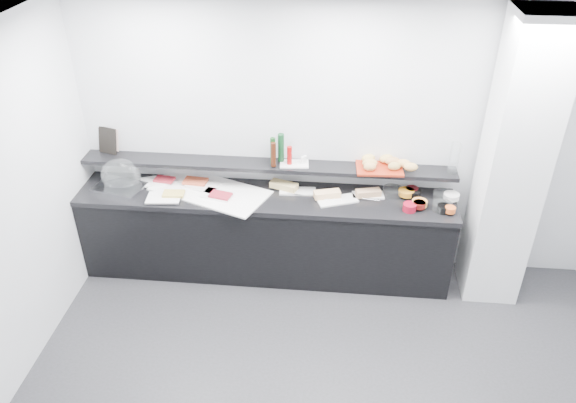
# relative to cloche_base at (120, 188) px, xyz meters

# --- Properties ---
(back_wall) EXTENTS (5.00, 0.02, 2.70)m
(back_wall) POSITION_rel_cloche_base_xyz_m (2.11, 0.33, 0.43)
(back_wall) COLOR silver
(back_wall) RESTS_ON ground
(ceiling) EXTENTS (5.00, 5.00, 0.00)m
(ceiling) POSITION_rel_cloche_base_xyz_m (2.11, -1.67, 1.78)
(ceiling) COLOR white
(ceiling) RESTS_ON back_wall
(column) EXTENTS (0.50, 0.50, 2.70)m
(column) POSITION_rel_cloche_base_xyz_m (3.61, -0.02, 0.43)
(column) COLOR silver
(column) RESTS_ON ground
(buffet_cabinet) EXTENTS (3.60, 0.60, 0.85)m
(buffet_cabinet) POSITION_rel_cloche_base_xyz_m (1.41, 0.03, -0.50)
(buffet_cabinet) COLOR black
(buffet_cabinet) RESTS_ON ground
(counter_top) EXTENTS (3.62, 0.62, 0.05)m
(counter_top) POSITION_rel_cloche_base_xyz_m (1.41, 0.03, -0.05)
(counter_top) COLOR black
(counter_top) RESTS_ON buffet_cabinet
(wall_shelf) EXTENTS (3.60, 0.25, 0.04)m
(wall_shelf) POSITION_rel_cloche_base_xyz_m (1.41, 0.20, 0.21)
(wall_shelf) COLOR black
(wall_shelf) RESTS_ON back_wall
(cloche_base) EXTENTS (0.52, 0.41, 0.04)m
(cloche_base) POSITION_rel_cloche_base_xyz_m (0.00, 0.00, 0.00)
(cloche_base) COLOR silver
(cloche_base) RESTS_ON counter_top
(cloche_dome) EXTENTS (0.41, 0.30, 0.34)m
(cloche_dome) POSITION_rel_cloche_base_xyz_m (0.01, 0.06, 0.11)
(cloche_dome) COLOR white
(cloche_dome) RESTS_ON cloche_base
(linen_runner) EXTENTS (1.23, 0.90, 0.01)m
(linen_runner) POSITION_rel_cloche_base_xyz_m (0.88, 0.05, -0.01)
(linen_runner) COLOR white
(linen_runner) RESTS_ON counter_top
(platter_meat_a) EXTENTS (0.34, 0.28, 0.01)m
(platter_meat_a) POSITION_rel_cloche_base_xyz_m (0.31, 0.15, 0.00)
(platter_meat_a) COLOR white
(platter_meat_a) RESTS_ON linen_runner
(food_meat_a) EXTENTS (0.21, 0.15, 0.02)m
(food_meat_a) POSITION_rel_cloche_base_xyz_m (0.40, 0.16, 0.02)
(food_meat_a) COLOR maroon
(food_meat_a) RESTS_ON platter_meat_a
(platter_salmon) EXTENTS (0.37, 0.31, 0.01)m
(platter_salmon) POSITION_rel_cloche_base_xyz_m (0.80, 0.11, 0.00)
(platter_salmon) COLOR white
(platter_salmon) RESTS_ON linen_runner
(food_salmon) EXTENTS (0.24, 0.17, 0.02)m
(food_salmon) POSITION_rel_cloche_base_xyz_m (0.71, 0.16, 0.02)
(food_salmon) COLOR #CB4829
(food_salmon) RESTS_ON platter_salmon
(platter_cheese) EXTENTS (0.33, 0.24, 0.01)m
(platter_cheese) POSITION_rel_cloche_base_xyz_m (0.48, -0.14, 0.00)
(platter_cheese) COLOR white
(platter_cheese) RESTS_ON linen_runner
(food_cheese) EXTENTS (0.21, 0.14, 0.02)m
(food_cheese) POSITION_rel_cloche_base_xyz_m (0.56, -0.09, 0.02)
(food_cheese) COLOR gold
(food_cheese) RESTS_ON platter_cheese
(platter_meat_b) EXTENTS (0.33, 0.26, 0.01)m
(platter_meat_b) POSITION_rel_cloche_base_xyz_m (0.97, -0.04, 0.00)
(platter_meat_b) COLOR white
(platter_meat_b) RESTS_ON linen_runner
(food_meat_b) EXTENTS (0.22, 0.17, 0.02)m
(food_meat_b) POSITION_rel_cloche_base_xyz_m (1.01, -0.08, 0.02)
(food_meat_b) COLOR maroon
(food_meat_b) RESTS_ON platter_meat_b
(sandwich_plate_left) EXTENTS (0.35, 0.17, 0.01)m
(sandwich_plate_left) POSITION_rel_cloche_base_xyz_m (1.72, 0.12, -0.01)
(sandwich_plate_left) COLOR silver
(sandwich_plate_left) RESTS_ON counter_top
(sandwich_food_left) EXTENTS (0.29, 0.18, 0.06)m
(sandwich_food_left) POSITION_rel_cloche_base_xyz_m (1.59, 0.15, 0.02)
(sandwich_food_left) COLOR tan
(sandwich_food_left) RESTS_ON sandwich_plate_left
(tongs_left) EXTENTS (0.16, 0.03, 0.01)m
(tongs_left) POSITION_rel_cloche_base_xyz_m (1.70, 0.05, -0.00)
(tongs_left) COLOR silver
(tongs_left) RESTS_ON sandwich_plate_left
(sandwich_plate_mid) EXTENTS (0.41, 0.29, 0.01)m
(sandwich_plate_mid) POSITION_rel_cloche_base_xyz_m (2.11, -0.01, -0.01)
(sandwich_plate_mid) COLOR white
(sandwich_plate_mid) RESTS_ON counter_top
(sandwich_food_mid) EXTENTS (0.27, 0.16, 0.06)m
(sandwich_food_mid) POSITION_rel_cloche_base_xyz_m (2.01, 0.03, 0.02)
(sandwich_food_mid) COLOR #E8B379
(sandwich_food_mid) RESTS_ON sandwich_plate_mid
(tongs_mid) EXTENTS (0.16, 0.02, 0.01)m
(tongs_mid) POSITION_rel_cloche_base_xyz_m (2.07, -0.02, -0.00)
(tongs_mid) COLOR silver
(tongs_mid) RESTS_ON sandwich_plate_mid
(sandwich_plate_right) EXTENTS (0.31, 0.15, 0.01)m
(sandwich_plate_right) POSITION_rel_cloche_base_xyz_m (2.40, 0.11, -0.01)
(sandwich_plate_right) COLOR white
(sandwich_plate_right) RESTS_ON counter_top
(sandwich_food_right) EXTENTS (0.25, 0.15, 0.06)m
(sandwich_food_right) POSITION_rel_cloche_base_xyz_m (2.40, 0.09, 0.02)
(sandwich_food_right) COLOR tan
(sandwich_food_right) RESTS_ON sandwich_plate_right
(tongs_right) EXTENTS (0.16, 0.03, 0.01)m
(tongs_right) POSITION_rel_cloche_base_xyz_m (2.42, 0.02, -0.00)
(tongs_right) COLOR #B8BBBF
(tongs_right) RESTS_ON sandwich_plate_right
(bowl_glass_fruit) EXTENTS (0.21, 0.21, 0.07)m
(bowl_glass_fruit) POSITION_rel_cloche_base_xyz_m (2.63, 0.16, 0.02)
(bowl_glass_fruit) COLOR white
(bowl_glass_fruit) RESTS_ON counter_top
(fill_glass_fruit) EXTENTS (0.18, 0.18, 0.05)m
(fill_glass_fruit) POSITION_rel_cloche_base_xyz_m (2.76, 0.14, 0.03)
(fill_glass_fruit) COLOR orange
(fill_glass_fruit) RESTS_ON bowl_glass_fruit
(bowl_black_jam) EXTENTS (0.20, 0.20, 0.07)m
(bowl_black_jam) POSITION_rel_cloche_base_xyz_m (2.82, 0.15, 0.02)
(bowl_black_jam) COLOR black
(bowl_black_jam) RESTS_ON counter_top
(fill_black_jam) EXTENTS (0.13, 0.13, 0.05)m
(fill_black_jam) POSITION_rel_cloche_base_xyz_m (2.81, 0.18, 0.03)
(fill_black_jam) COLOR #4E0B0F
(fill_black_jam) RESTS_ON bowl_black_jam
(bowl_glass_cream) EXTENTS (0.18, 0.18, 0.07)m
(bowl_glass_cream) POSITION_rel_cloche_base_xyz_m (3.09, 0.13, 0.02)
(bowl_glass_cream) COLOR silver
(bowl_glass_cream) RESTS_ON counter_top
(fill_glass_cream) EXTENTS (0.18, 0.18, 0.05)m
(fill_glass_cream) POSITION_rel_cloche_base_xyz_m (3.17, 0.11, 0.03)
(fill_glass_cream) COLOR white
(fill_glass_cream) RESTS_ON bowl_glass_cream
(bowl_red_jam) EXTENTS (0.15, 0.15, 0.07)m
(bowl_red_jam) POSITION_rel_cloche_base_xyz_m (2.77, -0.11, 0.02)
(bowl_red_jam) COLOR maroon
(bowl_red_jam) RESTS_ON counter_top
(fill_red_jam) EXTENTS (0.13, 0.13, 0.05)m
(fill_red_jam) POSITION_rel_cloche_base_xyz_m (2.86, -0.07, 0.03)
(fill_red_jam) COLOR #590F0C
(fill_red_jam) RESTS_ON bowl_red_jam
(bowl_glass_salmon) EXTENTS (0.20, 0.20, 0.07)m
(bowl_glass_salmon) POSITION_rel_cloche_base_xyz_m (3.06, -0.07, 0.02)
(bowl_glass_salmon) COLOR silver
(bowl_glass_salmon) RESTS_ON counter_top
(fill_glass_salmon) EXTENTS (0.15, 0.15, 0.05)m
(fill_glass_salmon) POSITION_rel_cloche_base_xyz_m (2.86, -0.05, 0.03)
(fill_glass_salmon) COLOR #F3933B
(fill_glass_salmon) RESTS_ON bowl_glass_salmon
(bowl_black_fruit) EXTENTS (0.15, 0.15, 0.07)m
(bowl_black_fruit) POSITION_rel_cloche_base_xyz_m (3.07, -0.10, 0.02)
(bowl_black_fruit) COLOR black
(bowl_black_fruit) RESTS_ON counter_top
(fill_black_fruit) EXTENTS (0.12, 0.12, 0.05)m
(fill_black_fruit) POSITION_rel_cloche_base_xyz_m (3.13, -0.13, 0.03)
(fill_black_fruit) COLOR #DF581E
(fill_black_fruit) RESTS_ON bowl_black_fruit
(framed_print) EXTENTS (0.21, 0.13, 0.26)m
(framed_print) POSITION_rel_cloche_base_xyz_m (-0.17, 0.28, 0.36)
(framed_print) COLOR black
(framed_print) RESTS_ON wall_shelf
(print_art) EXTENTS (0.17, 0.09, 0.22)m
(print_art) POSITION_rel_cloche_base_xyz_m (-0.14, 0.31, 0.36)
(print_art) COLOR beige
(print_art) RESTS_ON framed_print
(condiment_tray) EXTENTS (0.28, 0.19, 0.01)m
(condiment_tray) POSITION_rel_cloche_base_xyz_m (1.68, 0.21, 0.24)
(condiment_tray) COLOR white
(condiment_tray) RESTS_ON wall_shelf
(bottle_green_a) EXTENTS (0.07, 0.07, 0.26)m
(bottle_green_a) POSITION_rel_cloche_base_xyz_m (1.48, 0.20, 0.37)
(bottle_green_a) COLOR #0E3612
(bottle_green_a) RESTS_ON condiment_tray
(bottle_brown) EXTENTS (0.05, 0.05, 0.24)m
(bottle_brown) POSITION_rel_cloche_base_xyz_m (1.49, 0.14, 0.36)
(bottle_brown) COLOR #361509
(bottle_brown) RESTS_ON condiment_tray
(bottle_green_b) EXTENTS (0.06, 0.06, 0.28)m
(bottle_green_b) POSITION_rel_cloche_base_xyz_m (1.55, 0.25, 0.38)
(bottle_green_b) COLOR #103D1D
(bottle_green_b) RESTS_ON condiment_tray
(bottle_hot) EXTENTS (0.05, 0.05, 0.18)m
(bottle_hot) POSITION_rel_cloche_base_xyz_m (1.64, 0.20, 0.33)
(bottle_hot) COLOR #A50B0B
(bottle_hot) RESTS_ON condiment_tray
(shaker_salt) EXTENTS (0.04, 0.04, 0.07)m
(shaker_salt) POSITION_rel_cloche_base_xyz_m (1.78, 0.24, 0.28)
(shaker_salt) COLOR white
(shaker_salt) RESTS_ON condiment_tray
(shaker_pepper) EXTENTS (0.04, 0.04, 0.07)m
(shaker_pepper) POSITION_rel_cloche_base_xyz_m (1.76, 0.22, 0.28)
(shaker_pepper) COLOR white
(shaker_pepper) RESTS_ON condiment_tray
(bread_tray) EXTENTS (0.45, 0.32, 0.02)m
(bread_tray) POSITION_rel_cloche_base_xyz_m (2.49, 0.20, 0.24)
(bread_tray) COLOR #A02711
(bread_tray) RESTS_ON wall_shelf
(bread_roll_nw) EXTENTS (0.15, 0.12, 0.08)m
(bread_roll_nw) POSITION_rel_cloche_base_xyz_m (2.38, 0.29, 0.29)
(bread_roll_nw) COLOR gold
(bread_roll_nw) RESTS_ON bread_tray
(bread_roll_n) EXTENTS (0.15, 0.11, 0.08)m
(bread_roll_n) POSITION_rel_cloche_base_xyz_m (2.61, 0.25, 0.29)
(bread_roll_n) COLOR #B37C44
(bread_roll_n) RESTS_ON bread_tray
(bread_roll_ne) EXTENTS (0.16, 0.14, 0.08)m
(bread_roll_ne) POSITION_rel_cloche_base_xyz_m (2.55, 0.30, 0.29)
(bread_roll_ne) COLOR tan
(bread_roll_ne) RESTS_ON bread_tray
(bread_roll_sw) EXTENTS (0.13, 0.09, 0.08)m
(bread_roll_sw) POSITION_rel_cloche_base_xyz_m (2.39, 0.12, 0.29)
(bread_roll_sw) COLOR tan
(bread_roll_sw) RESTS_ON bread_tray
(bread_roll_s) EXTENTS (0.14, 0.11, 0.08)m
(bread_roll_s) POSITION_rel_cloche_base_xyz_m (2.62, 0.16, 0.29)
(bread_roll_s) COLOR #AD8A42
(bread_roll_s) RESTS_ON bread_tray
(bread_roll_se) EXTENTS (0.13, 0.09, 0.08)m
(bread_roll_se) POSITION_rel_cloche_base_xyz_m (2.77, 0.16, 0.29)
(bread_roll_se) COLOR tan
(bread_roll_se) RESTS_ON bread_tray
(bread_roll_midw) EXTENTS (0.15, 0.11, 0.08)m
(bread_roll_midw) POSITION_rel_cloche_base_xyz_m (2.39, 0.19, 0.29)
(bread_roll_midw) COLOR tan
(bread_roll_midw) RESTS_ON bread_tray
(bread_roll_mide) EXTENTS (0.14, 0.11, 0.08)m
(bread_roll_mide) POSITION_rel_cloche_base_xyz_m (2.71, 0.22, 0.29)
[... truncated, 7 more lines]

